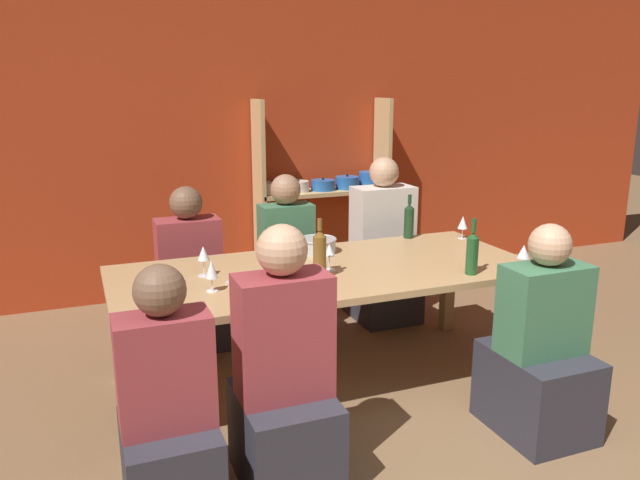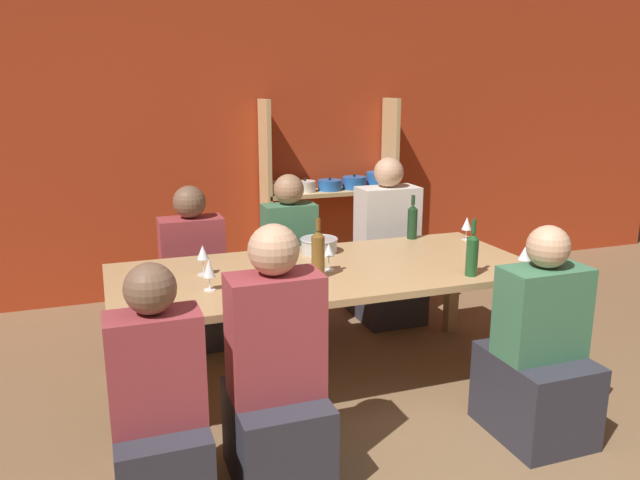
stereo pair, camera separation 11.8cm
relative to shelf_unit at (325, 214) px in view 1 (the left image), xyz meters
The scene contains 20 objects.
wall_back_red 0.92m from the shelf_unit, 160.40° to the left, with size 8.80×0.06×2.70m.
shelf_unit is the anchor object (origin of this frame).
dining_table 1.96m from the shelf_unit, 111.88° to the right, with size 2.48×1.09×0.73m.
mixing_bowl 1.61m from the shelf_unit, 113.79° to the right, with size 0.25×0.25×0.09m.
wine_bottle_green 1.36m from the shelf_unit, 86.02° to the right, with size 0.07×0.07×0.31m.
wine_bottle_dark 2.16m from the shelf_unit, 112.89° to the right, with size 0.08×0.08×0.34m.
wine_bottle_amber 2.24m from the shelf_unit, 90.05° to the right, with size 0.07×0.07×0.33m.
wine_glass_empty_a 2.33m from the shelf_unit, 82.47° to the right, with size 0.07×0.07×0.16m.
wine_glass_red_a 2.01m from the shelf_unit, 111.37° to the right, with size 0.07×0.07×0.16m.
wine_glass_white_a 2.23m from the shelf_unit, 130.06° to the right, with size 0.07×0.07×0.17m.
wine_glass_white_b 1.57m from the shelf_unit, 73.77° to the right, with size 0.07×0.07×0.16m.
wine_glass_white_c 2.47m from the shelf_unit, 126.05° to the right, with size 0.07×0.07×0.17m.
wine_glass_empty_b 2.58m from the shelf_unit, 120.21° to the right, with size 0.07×0.07×0.17m.
cell_phone 2.29m from the shelf_unit, 123.73° to the right, with size 0.15×0.07×0.01m.
person_near_a 2.75m from the shelf_unit, 88.06° to the right, with size 0.43×0.54×1.12m.
person_far_a 0.97m from the shelf_unit, 84.25° to the right, with size 0.46×0.57×1.26m.
person_near_b 2.97m from the shelf_unit, 115.64° to the right, with size 0.41×0.52×1.22m.
person_far_b 1.25m from the shelf_unit, 124.99° to the right, with size 0.37×0.46×1.18m.
person_near_c 3.27m from the shelf_unit, 123.52° to the right, with size 0.38×0.48×1.11m.
person_far_c 1.67m from the shelf_unit, 146.98° to the right, with size 0.43×0.54×1.12m.
Camera 1 is at (-1.51, -1.46, 1.79)m, focal length 35.00 mm.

